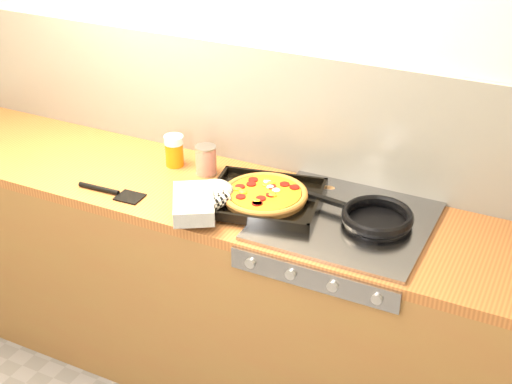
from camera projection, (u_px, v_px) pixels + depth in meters
The scene contains 9 objects.
room_shell at pixel (268, 110), 2.85m from camera, with size 3.20×3.20×3.20m.
counter_run at pixel (237, 290), 2.96m from camera, with size 3.20×0.62×0.90m.
stovetop at pixel (345, 221), 2.57m from camera, with size 0.60×0.56×0.02m, color gray.
pizza_on_tray at pixel (246, 197), 2.65m from camera, with size 0.56×0.55×0.07m.
frying_pan at pixel (376, 218), 2.53m from camera, with size 0.44×0.29×0.04m.
tomato_can at pixel (206, 160), 2.88m from camera, with size 0.10×0.10×0.12m.
juice_glass at pixel (174, 150), 2.94m from camera, with size 0.09×0.09×0.13m.
wooden_spoon at pixel (306, 185), 2.80m from camera, with size 0.30×0.08×0.02m.
black_spatula at pixel (112, 192), 2.75m from camera, with size 0.28×0.09×0.02m.
Camera 1 is at (1.13, -1.01, 2.24)m, focal length 50.00 mm.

